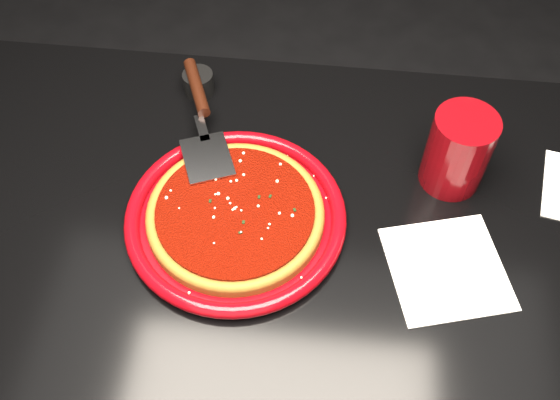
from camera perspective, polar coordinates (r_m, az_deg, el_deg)
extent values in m
cube|color=black|center=(1.20, -1.00, -14.57)|extent=(1.20, 0.80, 0.75)
cylinder|color=maroon|center=(0.89, -4.07, -1.53)|extent=(0.41, 0.41, 0.02)
cylinder|color=brown|center=(0.88, -4.09, -1.40)|extent=(0.33, 0.33, 0.01)
torus|color=brown|center=(0.88, -4.11, -1.17)|extent=(0.33, 0.33, 0.02)
cylinder|color=#720E04|center=(0.87, -4.13, -1.01)|extent=(0.29, 0.29, 0.01)
cylinder|color=maroon|center=(0.93, 15.95, 4.33)|extent=(0.11, 0.11, 0.13)
cube|color=white|center=(0.88, 14.98, -6.07)|extent=(0.19, 0.19, 0.00)
cylinder|color=black|center=(1.06, -7.46, 10.57)|extent=(0.06, 0.06, 0.04)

